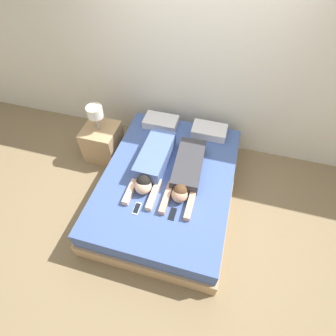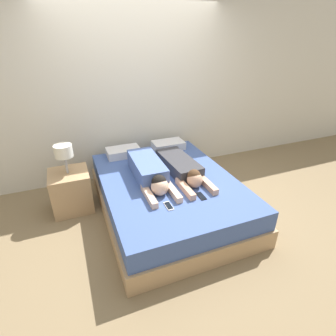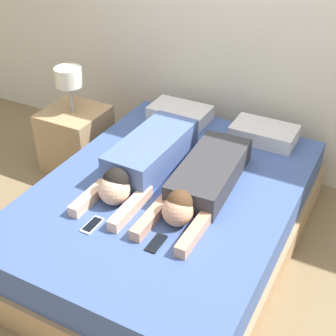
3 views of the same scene
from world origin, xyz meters
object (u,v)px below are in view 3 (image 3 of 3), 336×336
(nightstand, at_px, (76,136))
(person_right, at_px, (202,181))
(pillow_head_left, at_px, (180,113))
(bed, at_px, (168,215))
(cell_phone_left, at_px, (92,225))
(person_left, at_px, (144,160))
(cell_phone_right, at_px, (156,243))
(pillow_head_right, at_px, (264,133))

(nightstand, bearing_deg, person_right, -18.26)
(pillow_head_left, bearing_deg, nightstand, -154.70)
(bed, xyz_separation_m, cell_phone_left, (-0.21, -0.55, 0.25))
(person_left, bearing_deg, pillow_head_left, 99.70)
(pillow_head_left, xyz_separation_m, cell_phone_right, (0.55, -1.40, -0.05))
(pillow_head_left, bearing_deg, cell_phone_left, -84.23)
(bed, bearing_deg, nightstand, 156.33)
(person_left, bearing_deg, pillow_head_right, 54.93)
(cell_phone_right, bearing_deg, person_left, 125.58)
(person_left, relative_size, cell_phone_right, 7.08)
(person_right, height_order, cell_phone_left, person_right)
(person_right, relative_size, cell_phone_left, 7.17)
(bed, xyz_separation_m, pillow_head_right, (0.36, 0.89, 0.30))
(pillow_head_right, xyz_separation_m, person_right, (-0.14, -0.83, 0.03))
(person_left, relative_size, cell_phone_left, 7.08)
(cell_phone_right, height_order, nightstand, nightstand)
(cell_phone_right, xyz_separation_m, nightstand, (-1.35, 1.02, -0.18))
(cell_phone_left, height_order, cell_phone_right, same)
(pillow_head_right, bearing_deg, person_right, -99.44)
(pillow_head_right, relative_size, person_right, 0.43)
(pillow_head_right, bearing_deg, bed, -111.98)
(person_right, relative_size, nightstand, 1.24)
(cell_phone_left, bearing_deg, pillow_head_left, 95.77)
(bed, distance_m, cell_phone_right, 0.60)
(person_left, bearing_deg, bed, -17.00)
(bed, xyz_separation_m, nightstand, (-1.16, 0.51, 0.06))
(person_right, bearing_deg, person_left, 178.27)
(person_left, bearing_deg, nightstand, 154.87)
(pillow_head_right, xyz_separation_m, cell_phone_left, (-0.57, -1.44, -0.05))
(cell_phone_left, bearing_deg, person_left, 90.47)
(person_right, bearing_deg, pillow_head_left, 124.71)
(bed, xyz_separation_m, pillow_head_left, (-0.36, 0.89, 0.30))
(bed, relative_size, cell_phone_left, 13.95)
(pillow_head_left, relative_size, pillow_head_right, 1.00)
(bed, relative_size, nightstand, 2.41)
(bed, distance_m, pillow_head_right, 1.00)
(cell_phone_right, bearing_deg, pillow_head_right, 83.36)
(cell_phone_left, relative_size, cell_phone_right, 1.00)
(person_right, bearing_deg, nightstand, 161.74)
(nightstand, bearing_deg, person_left, -25.13)
(person_right, distance_m, nightstand, 1.47)
(person_right, xyz_separation_m, nightstand, (-1.38, 0.45, -0.26))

